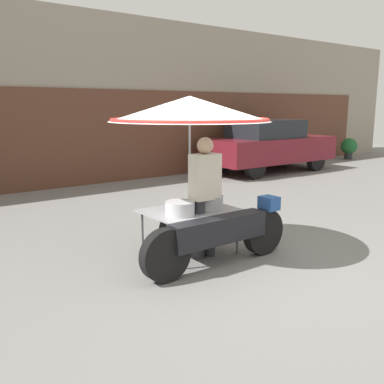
{
  "coord_description": "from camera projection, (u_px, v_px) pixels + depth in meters",
  "views": [
    {
      "loc": [
        -3.48,
        -3.6,
        1.96
      ],
      "look_at": [
        -0.19,
        0.82,
        0.86
      ],
      "focal_mm": 40.0,
      "sensor_mm": 36.0,
      "label": 1
    }
  ],
  "objects": [
    {
      "name": "parked_car",
      "position": [
        269.0,
        145.0,
        12.93
      ],
      "size": [
        4.26,
        1.67,
        1.58
      ],
      "color": "black",
      "rests_on": "ground"
    },
    {
      "name": "potted_plant",
      "position": [
        349.0,
        147.0,
        16.17
      ],
      "size": [
        0.61,
        0.61,
        0.8
      ],
      "color": "#2D2D33",
      "rests_on": "ground"
    },
    {
      "name": "ground_plane",
      "position": [
        244.0,
        269.0,
        5.25
      ],
      "size": [
        36.0,
        36.0,
        0.0
      ],
      "primitive_type": "plane",
      "color": "slate"
    },
    {
      "name": "vendor_person",
      "position": [
        205.0,
        191.0,
        5.53
      ],
      "size": [
        0.38,
        0.22,
        1.58
      ],
      "color": "#2D2D33",
      "rests_on": "ground"
    },
    {
      "name": "shopfront_building",
      "position": [
        37.0,
        100.0,
        10.85
      ],
      "size": [
        28.0,
        2.06,
        4.29
      ],
      "color": "gray",
      "rests_on": "ground"
    },
    {
      "name": "vendor_motorcycle_cart",
      "position": [
        193.0,
        131.0,
        5.45
      ],
      "size": [
        2.19,
        2.08,
        2.1
      ],
      "color": "black",
      "rests_on": "ground"
    }
  ]
}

